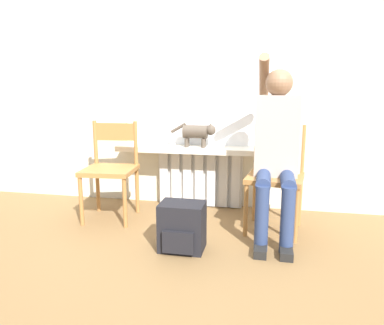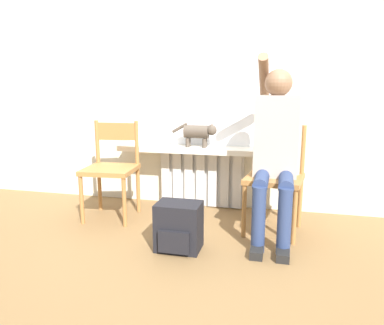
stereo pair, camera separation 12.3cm
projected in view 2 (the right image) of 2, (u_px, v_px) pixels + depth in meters
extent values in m
plane|color=brown|center=(167.00, 254.00, 2.68)|extent=(12.00, 12.00, 0.00)
cube|color=beige|center=(204.00, 68.00, 3.58)|extent=(7.00, 0.06, 2.70)
cube|color=silver|center=(202.00, 178.00, 3.73)|extent=(0.84, 0.05, 0.56)
cube|color=silver|center=(166.00, 177.00, 3.77)|extent=(0.08, 0.03, 0.54)
cube|color=silver|center=(177.00, 178.00, 3.75)|extent=(0.08, 0.03, 0.54)
cube|color=silver|center=(189.00, 178.00, 3.72)|extent=(0.08, 0.03, 0.54)
cube|color=silver|center=(201.00, 179.00, 3.69)|extent=(0.08, 0.03, 0.54)
cube|color=silver|center=(213.00, 180.00, 3.66)|extent=(0.08, 0.03, 0.54)
cube|color=silver|center=(225.00, 181.00, 3.63)|extent=(0.08, 0.03, 0.54)
cube|color=silver|center=(237.00, 181.00, 3.61)|extent=(0.08, 0.03, 0.54)
cube|color=silver|center=(200.00, 150.00, 3.58)|extent=(1.59, 0.27, 0.05)
cube|color=white|center=(203.00, 77.00, 3.56)|extent=(1.53, 0.01, 1.31)
cube|color=#9E6B38|center=(110.00, 170.00, 3.34)|extent=(0.47, 0.47, 0.04)
cylinder|color=#9E6B38|center=(82.00, 200.00, 3.23)|extent=(0.04, 0.04, 0.43)
cylinder|color=#9E6B38|center=(124.00, 202.00, 3.17)|extent=(0.04, 0.04, 0.43)
cylinder|color=#9E6B38|center=(100.00, 188.00, 3.60)|extent=(0.04, 0.04, 0.43)
cylinder|color=#9E6B38|center=(138.00, 190.00, 3.54)|extent=(0.04, 0.04, 0.43)
cylinder|color=#9E6B38|center=(97.00, 142.00, 3.51)|extent=(0.04, 0.04, 0.40)
cylinder|color=#9E6B38|center=(137.00, 143.00, 3.45)|extent=(0.04, 0.04, 0.40)
cube|color=#9E6B38|center=(116.00, 131.00, 3.46)|extent=(0.39, 0.05, 0.16)
cube|color=#9E6B38|center=(274.00, 179.00, 3.01)|extent=(0.49, 0.49, 0.04)
cylinder|color=#9E6B38|center=(244.00, 211.00, 2.95)|extent=(0.04, 0.04, 0.43)
cylinder|color=#9E6B38|center=(294.00, 217.00, 2.81)|extent=(0.04, 0.04, 0.43)
cylinder|color=#9E6B38|center=(255.00, 198.00, 3.30)|extent=(0.04, 0.04, 0.43)
cylinder|color=#9E6B38|center=(300.00, 203.00, 3.16)|extent=(0.04, 0.04, 0.43)
cylinder|color=#9E6B38|center=(256.00, 147.00, 3.21)|extent=(0.04, 0.04, 0.40)
cylinder|color=#9E6B38|center=(303.00, 150.00, 3.07)|extent=(0.04, 0.04, 0.40)
cube|color=#9E6B38|center=(280.00, 136.00, 3.12)|extent=(0.39, 0.08, 0.16)
cylinder|color=navy|center=(262.00, 180.00, 2.83)|extent=(0.11, 0.44, 0.11)
cylinder|color=navy|center=(286.00, 181.00, 2.79)|extent=(0.11, 0.44, 0.11)
cylinder|color=navy|center=(258.00, 220.00, 2.67)|extent=(0.10, 0.10, 0.49)
cylinder|color=navy|center=(284.00, 222.00, 2.63)|extent=(0.10, 0.10, 0.49)
cube|color=black|center=(257.00, 251.00, 2.66)|extent=(0.09, 0.20, 0.06)
cube|color=black|center=(283.00, 254.00, 2.61)|extent=(0.09, 0.20, 0.06)
cube|color=#AD9E93|center=(276.00, 136.00, 2.96)|extent=(0.34, 0.20, 0.64)
sphere|color=#846047|center=(279.00, 83.00, 2.87)|extent=(0.21, 0.21, 0.21)
cylinder|color=#846047|center=(264.00, 79.00, 3.03)|extent=(0.08, 0.50, 0.38)
cylinder|color=#AD9E93|center=(296.00, 142.00, 2.89)|extent=(0.08, 0.08, 0.51)
cylinder|color=#4C4238|center=(196.00, 132.00, 3.53)|extent=(0.23, 0.12, 0.12)
sphere|color=#4C4238|center=(212.00, 130.00, 3.49)|extent=(0.10, 0.10, 0.10)
cone|color=#4C4238|center=(211.00, 126.00, 3.46)|extent=(0.03, 0.03, 0.03)
cone|color=#4C4238|center=(212.00, 125.00, 3.51)|extent=(0.03, 0.03, 0.03)
cylinder|color=#4C4238|center=(204.00, 143.00, 3.50)|extent=(0.03, 0.03, 0.09)
cylinder|color=#4C4238|center=(205.00, 143.00, 3.56)|extent=(0.03, 0.03, 0.09)
cylinder|color=#4C4238|center=(187.00, 143.00, 3.54)|extent=(0.03, 0.03, 0.09)
cylinder|color=#4C4238|center=(189.00, 142.00, 3.60)|extent=(0.03, 0.03, 0.09)
cylinder|color=#4C4238|center=(180.00, 128.00, 3.56)|extent=(0.16, 0.03, 0.11)
cube|color=black|center=(179.00, 226.00, 2.73)|extent=(0.32, 0.24, 0.35)
cube|color=black|center=(174.00, 242.00, 2.62)|extent=(0.23, 0.03, 0.16)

